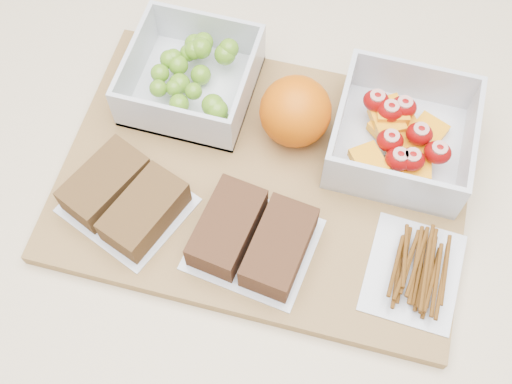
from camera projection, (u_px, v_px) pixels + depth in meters
ground at (261, 376)px, 1.48m from camera, size 4.00×4.00×0.00m
counter at (263, 323)px, 1.07m from camera, size 1.20×0.90×0.90m
cutting_board at (264, 179)px, 0.68m from camera, size 0.43×0.31×0.02m
grape_container at (193, 76)px, 0.70m from camera, size 0.13×0.13×0.06m
fruit_container at (401, 136)px, 0.67m from camera, size 0.14×0.14×0.06m
orange at (295, 111)px, 0.66m from camera, size 0.08×0.08×0.08m
sandwich_bag_left at (125, 198)px, 0.64m from camera, size 0.14×0.14×0.04m
sandwich_bag_center at (253, 238)px, 0.62m from camera, size 0.13×0.12×0.04m
pretzel_bag at (416, 268)px, 0.61m from camera, size 0.09×0.11×0.02m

